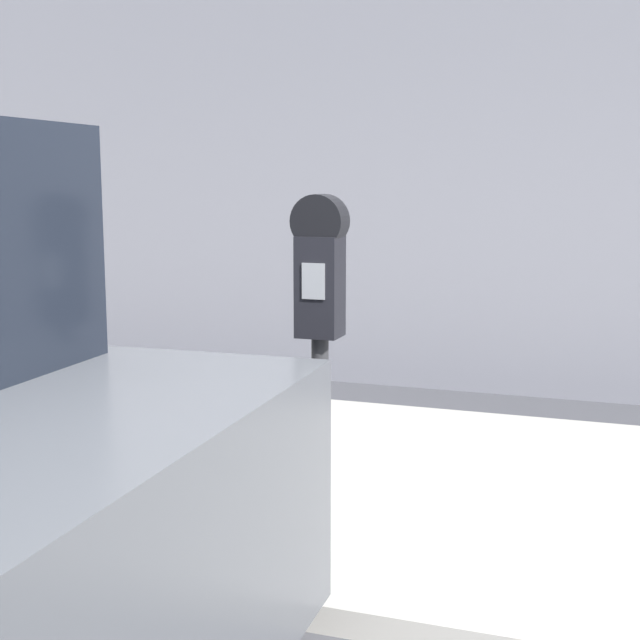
{
  "coord_description": "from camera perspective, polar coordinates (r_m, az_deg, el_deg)",
  "views": [
    {
      "loc": [
        1.33,
        -1.95,
        1.58
      ],
      "look_at": [
        0.27,
        1.08,
        1.07
      ],
      "focal_mm": 50.0,
      "sensor_mm": 36.0,
      "label": 1
    }
  ],
  "objects": [
    {
      "name": "parking_meter",
      "position": [
        3.24,
        -0.0,
        0.59
      ],
      "size": [
        0.19,
        0.14,
        1.42
      ],
      "color": "#2D2D30",
      "rests_on": "sidewalk"
    },
    {
      "name": "sidewalk",
      "position": [
        4.62,
        1.48,
        -10.3
      ],
      "size": [
        24.0,
        2.8,
        0.11
      ],
      "color": "#BCB7AD",
      "rests_on": "ground_plane"
    }
  ]
}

